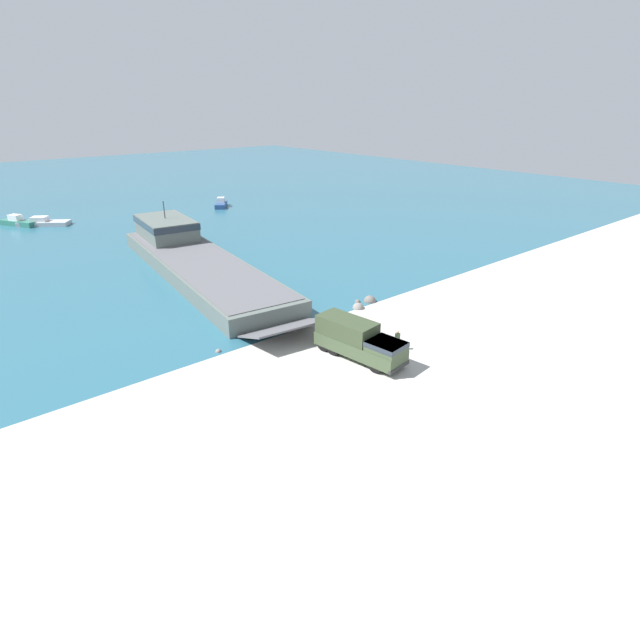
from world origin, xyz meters
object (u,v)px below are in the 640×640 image
object	(u,v)px
landing_craft	(191,256)
moored_boat_b	(43,222)
moored_boat_a	(18,222)
military_truck	(358,340)
soldier_on_ramp	(397,339)
mooring_bollard	(344,314)
moored_boat_c	(221,204)

from	to	relation	value
landing_craft	moored_boat_b	distance (m)	40.22
moored_boat_a	moored_boat_b	bearing A→B (deg)	113.08
moored_boat_a	military_truck	bearing A→B (deg)	69.74
soldier_on_ramp	military_truck	bearing A→B (deg)	128.85
landing_craft	moored_boat_a	size ratio (longest dim) A/B	6.09
landing_craft	moored_boat_a	xyz separation A→B (m)	(-12.26, 41.83, -1.05)
landing_craft	mooring_bollard	bearing A→B (deg)	-73.24
moored_boat_a	mooring_bollard	world-z (taller)	moored_boat_a
moored_boat_a	soldier_on_ramp	bearing A→B (deg)	72.27
landing_craft	military_truck	distance (m)	31.76
landing_craft	moored_boat_c	xyz separation A→B (m)	(23.40, 33.90, -1.04)
landing_craft	moored_boat_a	distance (m)	43.61
moored_boat_b	moored_boat_c	xyz separation A→B (m)	(32.26, -5.31, 0.12)
moored_boat_b	moored_boat_c	world-z (taller)	moored_boat_c
soldier_on_ramp	moored_boat_a	bearing A→B (deg)	68.65
soldier_on_ramp	moored_boat_b	size ratio (longest dim) A/B	0.21
landing_craft	moored_boat_a	world-z (taller)	landing_craft
landing_craft	moored_boat_a	bearing A→B (deg)	113.29
military_truck	moored_boat_b	xyz separation A→B (m)	(-8.38, 70.97, -1.11)
soldier_on_ramp	moored_boat_c	xyz separation A→B (m)	(20.28, 66.84, -0.43)
soldier_on_ramp	mooring_bollard	world-z (taller)	soldier_on_ramp
moored_boat_a	moored_boat_c	size ratio (longest dim) A/B	1.27
mooring_bollard	landing_craft	bearing A→B (deg)	99.81
military_truck	moored_boat_b	bearing A→B (deg)	179.03
military_truck	moored_boat_a	xyz separation A→B (m)	(-11.78, 73.59, -1.00)
moored_boat_b	mooring_bollard	xyz separation A→B (m)	(13.14, -63.99, -0.10)
moored_boat_a	moored_boat_b	world-z (taller)	moored_boat_a
moored_boat_b	military_truck	bearing A→B (deg)	43.49
moored_boat_a	moored_boat_b	distance (m)	4.30
moored_boat_c	mooring_bollard	bearing A→B (deg)	107.85
moored_boat_b	moored_boat_c	bearing A→B (deg)	117.40
landing_craft	military_truck	bearing A→B (deg)	-83.91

